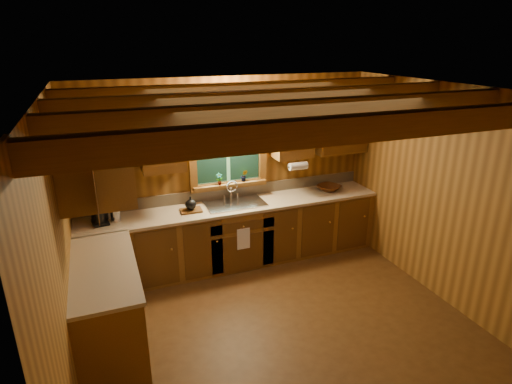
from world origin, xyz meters
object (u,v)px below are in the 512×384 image
object	(u,v)px
sink	(235,207)
cutting_board	(191,210)
coffee_maker	(99,210)
wicker_basket	(329,188)

from	to	relation	value
sink	cutting_board	bearing A→B (deg)	-176.55
coffee_maker	sink	bearing A→B (deg)	-7.12
sink	wicker_basket	xyz separation A→B (m)	(1.50, 0.01, 0.09)
wicker_basket	sink	bearing A→B (deg)	-179.51
sink	coffee_maker	xyz separation A→B (m)	(-1.77, 0.01, 0.21)
coffee_maker	wicker_basket	size ratio (longest dim) A/B	1.03
sink	cutting_board	size ratio (longest dim) A/B	2.94
sink	coffee_maker	bearing A→B (deg)	179.59
coffee_maker	cutting_board	world-z (taller)	coffee_maker
coffee_maker	wicker_basket	world-z (taller)	coffee_maker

